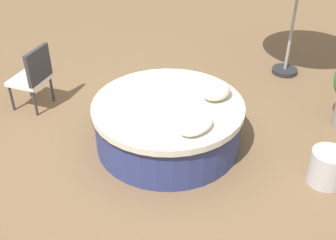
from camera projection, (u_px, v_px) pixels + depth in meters
ground_plane at (168, 143)px, 5.70m from camera, size 16.00×16.00×0.00m
round_bed at (168, 123)px, 5.52m from camera, size 1.98×1.98×0.64m
throw_pillow_0 at (196, 125)px, 4.82m from camera, size 0.51×0.32×0.15m
throw_pillow_1 at (216, 91)px, 5.40m from camera, size 0.43×0.34×0.22m
patio_chair at (34, 74)px, 6.17m from camera, size 0.67×0.66×0.98m
side_table at (327, 167)px, 4.95m from camera, size 0.43×0.43×0.44m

